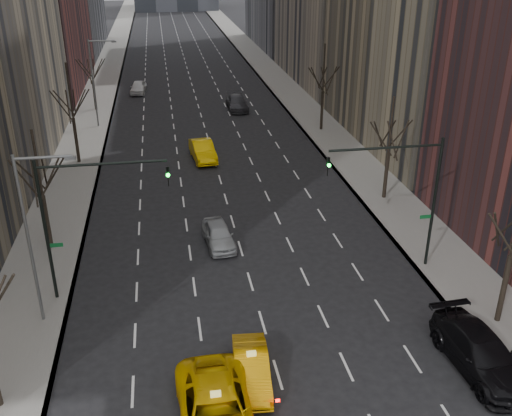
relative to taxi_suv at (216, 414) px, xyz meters
name	(u,v)px	position (x,y,z in m)	size (l,w,h in m)	color
sidewalk_left	(105,78)	(-9.17, 68.84, -0.84)	(4.50, 320.00, 0.15)	slate
sidewalk_right	(270,72)	(15.33, 68.84, -0.84)	(4.50, 320.00, 0.15)	slate
tree_lw_b	(43,196)	(-8.92, 16.84, 2.80)	(3.36, 3.50, 7.82)	black
tree_lw_c	(73,119)	(-8.92, 32.84, 3.12)	(3.36, 3.50, 8.74)	black
tree_lw_d	(93,80)	(-8.92, 50.84, 2.65)	(3.36, 3.50, 7.36)	black
tree_rw_a	(511,257)	(15.08, 4.84, 2.96)	(3.36, 3.50, 8.28)	black
tree_rw_b	(388,153)	(15.08, 20.84, 2.80)	(3.36, 3.50, 7.82)	black
tree_rw_c	(323,92)	(15.08, 38.84, 3.12)	(3.36, 3.50, 8.74)	black
traffic_mast_left	(76,207)	(-6.03, 10.84, 4.57)	(6.69, 0.39, 8.00)	black
traffic_mast_right	(409,184)	(12.19, 10.84, 4.57)	(6.69, 0.39, 8.00)	black
streetlight_near	(34,224)	(-7.76, 8.84, 4.70)	(2.83, 0.22, 9.00)	slate
streetlight_far	(96,74)	(-7.76, 43.84, 4.70)	(2.83, 0.22, 9.00)	slate
taxi_suv	(216,414)	(0.00, 0.00, 0.00)	(3.03, 6.58, 1.83)	#DCA704
taxi_sedan	(251,369)	(1.82, 2.60, -0.19)	(1.52, 4.37, 1.44)	orange
silver_sedan_ahead	(219,235)	(1.76, 15.59, -0.18)	(1.74, 4.32, 1.47)	#989BA0
parked_suv_black	(480,352)	(12.28, 1.75, -0.03)	(2.49, 6.12, 1.77)	black
far_taxi	(203,150)	(2.09, 31.99, -0.06)	(1.82, 5.21, 1.72)	#FFC505
far_suv_grey	(237,103)	(7.48, 48.51, -0.11)	(2.26, 5.56, 1.61)	#323137
far_car_white	(138,87)	(-4.13, 58.68, -0.13)	(1.85, 4.59, 1.56)	silver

